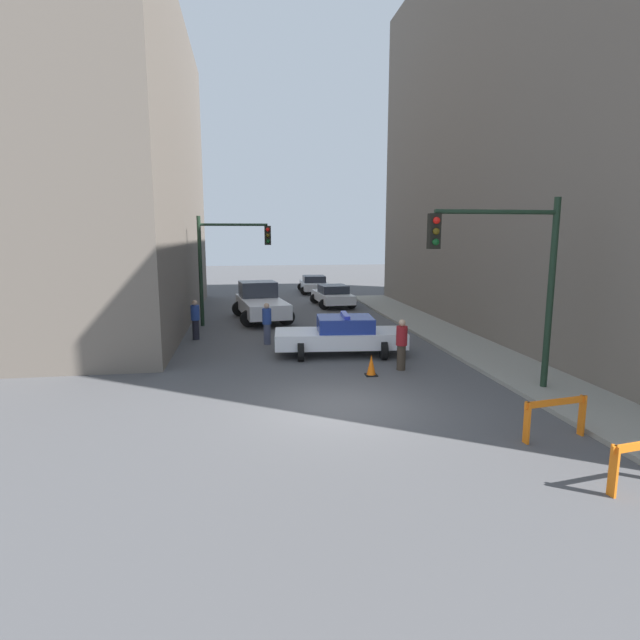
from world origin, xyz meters
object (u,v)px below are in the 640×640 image
parked_car_mid (314,284)px  white_truck (261,302)px  police_car (341,335)px  pedestrian_corner (195,319)px  pedestrian_crossing (267,323)px  parked_car_near (333,295)px  traffic_cone (371,366)px  traffic_light_far (224,255)px  traffic_light_near (513,265)px  barrier_mid (556,412)px  pedestrian_sidewalk (402,344)px

parked_car_mid → white_truck: bearing=-109.1°
police_car → white_truck: white_truck is taller
pedestrian_corner → pedestrian_crossing: bearing=136.4°
parked_car_near → pedestrian_crossing: pedestrian_crossing is taller
police_car → traffic_cone: (0.40, -2.87, -0.41)m
pedestrian_corner → traffic_light_far: bearing=-127.6°
parked_car_mid → traffic_cone: size_ratio=6.64×
traffic_light_near → traffic_cone: size_ratio=7.93×
pedestrian_crossing → traffic_cone: 5.89m
parked_car_near → pedestrian_corner: 11.57m
white_truck → barrier_mid: white_truck is taller
traffic_light_far → barrier_mid: size_ratio=3.27×
parked_car_mid → pedestrian_corner: (-7.24, -16.09, 0.19)m
pedestrian_sidewalk → barrier_mid: size_ratio=1.04×
parked_car_mid → pedestrian_corner: 17.65m
police_car → barrier_mid: bearing=-155.1°
traffic_light_far → barrier_mid: 16.95m
parked_car_near → parked_car_mid: 7.20m
police_car → pedestrian_sidewalk: bearing=-142.6°
pedestrian_corner → traffic_light_near: bearing=118.4°
barrier_mid → parked_car_mid: bearing=92.7°
parked_car_near → pedestrian_sidewalk: pedestrian_sidewalk is taller
pedestrian_sidewalk → traffic_light_far: bearing=164.3°
parked_car_mid → traffic_cone: 22.55m
traffic_light_far → barrier_mid: traffic_light_far is taller
parked_car_near → police_car: bearing=-102.5°
parked_car_mid → pedestrian_crossing: bearing=-102.2°
pedestrian_crossing → parked_car_near: bearing=31.9°
parked_car_near → barrier_mid: parked_car_near is taller
traffic_light_near → pedestrian_corner: bearing=136.7°
pedestrian_crossing → pedestrian_sidewalk: bearing=-82.3°
pedestrian_sidewalk → police_car: bearing=164.1°
traffic_light_near → white_truck: size_ratio=0.93×
parked_car_mid → barrier_mid: (1.31, -27.87, -0.06)m
parked_car_near → parked_car_mid: same height
traffic_cone → white_truck: bearing=105.4°
white_truck → traffic_cone: white_truck is taller
police_car → barrier_mid: 8.78m
traffic_light_far → parked_car_mid: (6.12, 12.89, -2.72)m
traffic_cone → barrier_mid: bearing=-63.7°
traffic_light_near → parked_car_near: (-1.75, 17.51, -2.86)m
parked_car_near → barrier_mid: size_ratio=2.78×
police_car → traffic_cone: bearing=-167.5°
barrier_mid → pedestrian_sidewalk: bearing=104.5°
pedestrian_corner → barrier_mid: pedestrian_corner is taller
white_truck → pedestrian_crossing: size_ratio=3.38×
pedestrian_sidewalk → barrier_mid: 6.07m
traffic_light_far → pedestrian_sidewalk: traffic_light_far is taller
police_car → traffic_cone: size_ratio=7.37×
traffic_light_near → parked_car_mid: 24.95m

